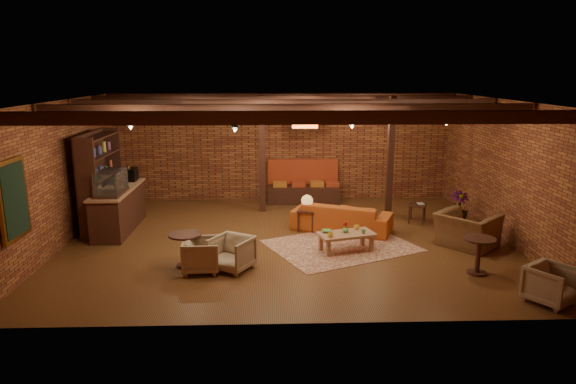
{
  "coord_description": "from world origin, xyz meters",
  "views": [
    {
      "loc": [
        -0.35,
        -11.28,
        3.83
      ],
      "look_at": [
        0.03,
        0.2,
        1.11
      ],
      "focal_mm": 32.0,
      "sensor_mm": 36.0,
      "label": 1
    }
  ],
  "objects_px": {
    "round_table_left": "(185,244)",
    "armchair_b": "(232,252)",
    "coffee_table": "(346,235)",
    "round_table_right": "(479,250)",
    "sofa": "(342,217)",
    "side_table_lamp": "(307,203)",
    "armchair_far": "(551,283)",
    "plant_tall": "(461,175)",
    "armchair_a": "(202,254)",
    "armchair_right": "(467,224)",
    "side_table_book": "(417,206)"
  },
  "relations": [
    {
      "from": "round_table_left",
      "to": "armchair_b",
      "type": "xyz_separation_m",
      "value": [
        0.94,
        -0.22,
        -0.09
      ]
    },
    {
      "from": "armchair_a",
      "to": "armchair_b",
      "type": "distance_m",
      "value": 0.59
    },
    {
      "from": "armchair_far",
      "to": "plant_tall",
      "type": "bearing_deg",
      "value": 54.71
    },
    {
      "from": "coffee_table",
      "to": "side_table_lamp",
      "type": "bearing_deg",
      "value": 115.96
    },
    {
      "from": "round_table_left",
      "to": "armchair_far",
      "type": "distance_m",
      "value": 6.7
    },
    {
      "from": "sofa",
      "to": "coffee_table",
      "type": "bearing_deg",
      "value": 108.38
    },
    {
      "from": "side_table_lamp",
      "to": "side_table_book",
      "type": "distance_m",
      "value": 2.97
    },
    {
      "from": "armchair_far",
      "to": "side_table_lamp",
      "type": "bearing_deg",
      "value": 98.03
    },
    {
      "from": "side_table_lamp",
      "to": "round_table_left",
      "type": "relative_size",
      "value": 1.33
    },
    {
      "from": "armchair_b",
      "to": "armchair_right",
      "type": "distance_m",
      "value": 5.25
    },
    {
      "from": "armchair_a",
      "to": "plant_tall",
      "type": "distance_m",
      "value": 6.85
    },
    {
      "from": "side_table_lamp",
      "to": "armchair_right",
      "type": "bearing_deg",
      "value": -20.72
    },
    {
      "from": "armchair_a",
      "to": "armchair_right",
      "type": "xyz_separation_m",
      "value": [
        5.7,
        1.24,
        0.16
      ]
    },
    {
      "from": "armchair_b",
      "to": "round_table_right",
      "type": "height_order",
      "value": "armchair_b"
    },
    {
      "from": "side_table_lamp",
      "to": "armchair_far",
      "type": "height_order",
      "value": "side_table_lamp"
    },
    {
      "from": "side_table_lamp",
      "to": "round_table_left",
      "type": "distance_m",
      "value": 3.45
    },
    {
      "from": "sofa",
      "to": "round_table_left",
      "type": "xyz_separation_m",
      "value": [
        -3.45,
        -2.24,
        0.11
      ]
    },
    {
      "from": "round_table_left",
      "to": "round_table_right",
      "type": "bearing_deg",
      "value": -5.85
    },
    {
      "from": "round_table_right",
      "to": "armchair_far",
      "type": "height_order",
      "value": "same"
    },
    {
      "from": "side_table_book",
      "to": "plant_tall",
      "type": "xyz_separation_m",
      "value": [
        0.99,
        -0.23,
        0.85
      ]
    },
    {
      "from": "armchair_b",
      "to": "armchair_far",
      "type": "height_order",
      "value": "armchair_b"
    },
    {
      "from": "side_table_lamp",
      "to": "armchair_a",
      "type": "bearing_deg",
      "value": -131.24
    },
    {
      "from": "armchair_far",
      "to": "plant_tall",
      "type": "xyz_separation_m",
      "value": [
        0.05,
        4.54,
        0.94
      ]
    },
    {
      "from": "sofa",
      "to": "side_table_lamp",
      "type": "height_order",
      "value": "side_table_lamp"
    },
    {
      "from": "round_table_right",
      "to": "plant_tall",
      "type": "distance_m",
      "value": 3.42
    },
    {
      "from": "side_table_lamp",
      "to": "side_table_book",
      "type": "bearing_deg",
      "value": 11.82
    },
    {
      "from": "coffee_table",
      "to": "side_table_book",
      "type": "height_order",
      "value": "coffee_table"
    },
    {
      "from": "armchair_a",
      "to": "round_table_left",
      "type": "bearing_deg",
      "value": 49.74
    },
    {
      "from": "armchair_far",
      "to": "armchair_b",
      "type": "bearing_deg",
      "value": 128.39
    },
    {
      "from": "armchair_far",
      "to": "coffee_table",
      "type": "bearing_deg",
      "value": 104.83
    },
    {
      "from": "coffee_table",
      "to": "armchair_far",
      "type": "bearing_deg",
      "value": -40.53
    },
    {
      "from": "side_table_lamp",
      "to": "side_table_book",
      "type": "relative_size",
      "value": 1.57
    },
    {
      "from": "armchair_b",
      "to": "sofa",
      "type": "bearing_deg",
      "value": 74.91
    },
    {
      "from": "side_table_lamp",
      "to": "plant_tall",
      "type": "height_order",
      "value": "plant_tall"
    },
    {
      "from": "sofa",
      "to": "plant_tall",
      "type": "xyz_separation_m",
      "value": [
        3.03,
        0.4,
        0.95
      ]
    },
    {
      "from": "side_table_book",
      "to": "round_table_right",
      "type": "xyz_separation_m",
      "value": [
        0.21,
        -3.46,
        0.03
      ]
    },
    {
      "from": "armchair_b",
      "to": "side_table_book",
      "type": "bearing_deg",
      "value": 64.62
    },
    {
      "from": "sofa",
      "to": "round_table_right",
      "type": "height_order",
      "value": "round_table_right"
    },
    {
      "from": "round_table_left",
      "to": "coffee_table",
      "type": "bearing_deg",
      "value": 12.85
    },
    {
      "from": "round_table_left",
      "to": "side_table_book",
      "type": "bearing_deg",
      "value": 27.64
    },
    {
      "from": "sofa",
      "to": "round_table_left",
      "type": "distance_m",
      "value": 4.11
    },
    {
      "from": "sofa",
      "to": "side_table_lamp",
      "type": "distance_m",
      "value": 0.92
    },
    {
      "from": "armchair_b",
      "to": "plant_tall",
      "type": "distance_m",
      "value": 6.3
    },
    {
      "from": "armchair_b",
      "to": "armchair_far",
      "type": "distance_m",
      "value": 5.74
    },
    {
      "from": "coffee_table",
      "to": "plant_tall",
      "type": "height_order",
      "value": "plant_tall"
    },
    {
      "from": "armchair_far",
      "to": "plant_tall",
      "type": "distance_m",
      "value": 4.63
    },
    {
      "from": "round_table_left",
      "to": "side_table_lamp",
      "type": "bearing_deg",
      "value": 41.19
    },
    {
      "from": "sofa",
      "to": "round_table_right",
      "type": "bearing_deg",
      "value": 151.53
    },
    {
      "from": "coffee_table",
      "to": "round_table_right",
      "type": "height_order",
      "value": "round_table_right"
    },
    {
      "from": "sofa",
      "to": "armchair_b",
      "type": "xyz_separation_m",
      "value": [
        -2.51,
        -2.46,
        0.02
      ]
    }
  ]
}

